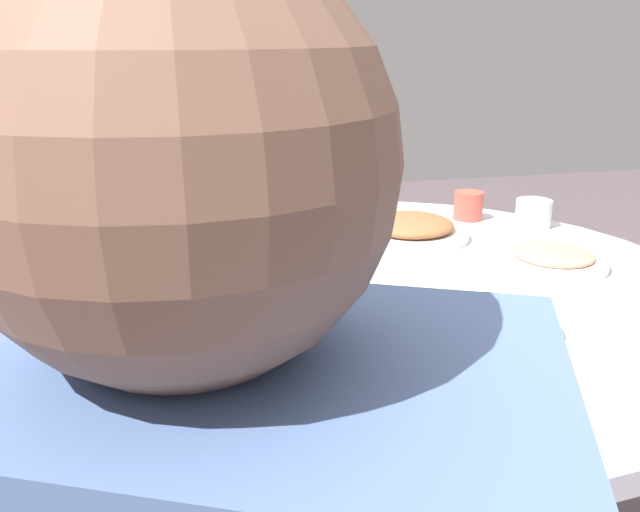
{
  "coord_description": "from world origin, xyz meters",
  "views": [
    {
      "loc": [
        1.05,
        -0.36,
        1.16
      ],
      "look_at": [
        0.01,
        -0.12,
        0.8
      ],
      "focal_mm": 37.45,
      "sensor_mm": 36.0,
      "label": 1
    }
  ],
  "objects": [
    {
      "name": "round_dining_table",
      "position": [
        0.0,
        0.0,
        0.56
      ],
      "size": [
        1.16,
        1.16,
        0.74
      ],
      "color": "#99999E",
      "rests_on": "ground"
    },
    {
      "name": "rice_bowl",
      "position": [
        -0.23,
        -0.2,
        0.8
      ],
      "size": [
        0.32,
        0.32,
        0.11
      ],
      "color": "#B2B5BA",
      "rests_on": "round_dining_table"
    },
    {
      "name": "soup_bowl",
      "position": [
        0.27,
        -0.27,
        0.77
      ],
      "size": [
        0.28,
        0.28,
        0.06
      ],
      "color": "silver",
      "rests_on": "round_dining_table"
    },
    {
      "name": "dish_greens",
      "position": [
        0.24,
        0.08,
        0.77
      ],
      "size": [
        0.19,
        0.19,
        0.05
      ],
      "color": "silver",
      "rests_on": "round_dining_table"
    },
    {
      "name": "dish_shrimp",
      "position": [
        -0.0,
        0.33,
        0.76
      ],
      "size": [
        0.2,
        0.2,
        0.04
      ],
      "color": "white",
      "rests_on": "round_dining_table"
    },
    {
      "name": "dish_stirfry",
      "position": [
        -0.24,
        0.14,
        0.76
      ],
      "size": [
        0.25,
        0.25,
        0.05
      ],
      "color": "silver",
      "rests_on": "round_dining_table"
    },
    {
      "name": "green_bottle",
      "position": [
        0.07,
        -0.41,
        0.84
      ],
      "size": [
        0.08,
        0.08,
        0.23
      ],
      "color": "#2E7B53",
      "rests_on": "round_dining_table"
    },
    {
      "name": "tea_cup_near",
      "position": [
        -0.25,
        0.43,
        0.78
      ],
      "size": [
        0.08,
        0.08,
        0.06
      ],
      "primitive_type": "cylinder",
      "color": "white",
      "rests_on": "round_dining_table"
    },
    {
      "name": "tea_cup_far",
      "position": [
        0.16,
        -0.48,
        0.77
      ],
      "size": [
        0.08,
        0.08,
        0.05
      ],
      "primitive_type": "cylinder",
      "color": "white",
      "rests_on": "round_dining_table"
    },
    {
      "name": "tea_cup_side",
      "position": [
        -0.34,
        0.32,
        0.78
      ],
      "size": [
        0.07,
        0.07,
        0.07
      ],
      "primitive_type": "cylinder",
      "color": "#CB4C3C",
      "rests_on": "round_dining_table"
    }
  ]
}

